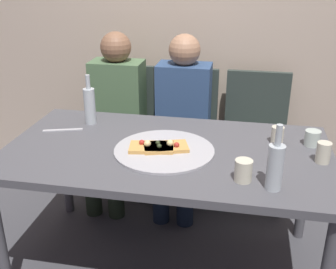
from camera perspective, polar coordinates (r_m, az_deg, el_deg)
The scene contains 18 objects.
ground_plane at distance 2.48m, azimuth -0.14°, elevation -17.24°, with size 8.00×8.00×0.00m, color #424247.
back_wall at distance 3.03m, azimuth 4.18°, elevation 17.30°, with size 6.00×0.10×2.60m, color #BCA893.
dining_table at distance 2.12m, azimuth -0.16°, elevation -3.71°, with size 1.65×0.90×0.72m.
pizza_tray at distance 2.05m, azimuth -0.53°, elevation -2.21°, with size 0.50×0.50×0.01m, color #ADADB2.
pizza_slice_last at distance 2.05m, azimuth -0.19°, elevation -1.69°, with size 0.25×0.19×0.05m.
pizza_slice_extra at distance 2.05m, azimuth -2.39°, elevation -1.72°, with size 0.24×0.16×0.05m.
wine_bottle at distance 1.74m, azimuth 14.71°, elevation -4.22°, with size 0.07×0.07×0.29m.
beer_bottle at distance 2.41m, azimuth -10.85°, elevation 4.05°, with size 0.07×0.07×0.29m.
tumbler_near at distance 1.80m, azimuth 10.45°, elevation -4.96°, with size 0.08×0.08×0.10m, color beige.
tumbler_far at distance 2.21m, azimuth 14.99°, elevation -0.05°, with size 0.07×0.07×0.09m, color beige.
wine_glass at distance 2.06m, azimuth 20.83°, elevation -2.37°, with size 0.07×0.07×0.10m, color beige.
short_glass at distance 2.23m, azimuth 19.47°, elevation -0.47°, with size 0.08×0.08×0.08m, color #B7C6BC.
table_knife at distance 2.38m, azimuth -14.44°, elevation 0.61°, with size 0.22×0.02×0.01m, color #B7B7BC.
chair_left at distance 3.05m, azimuth -6.43°, elevation 1.98°, with size 0.44×0.44×0.90m.
chair_middle at distance 2.95m, azimuth 2.33°, elevation 1.36°, with size 0.44×0.44×0.90m.
chair_right at distance 2.92m, azimuth 12.03°, elevation 0.64°, with size 0.44×0.44×0.90m.
guest_in_sweater at distance 2.87m, azimuth -7.42°, elevation 3.28°, with size 0.36×0.56×1.17m.
guest_in_beanie at distance 2.76m, azimuth 1.89°, elevation 2.67°, with size 0.36×0.56×1.17m.
Camera 1 is at (0.37, -1.85, 1.61)m, focal length 43.76 mm.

